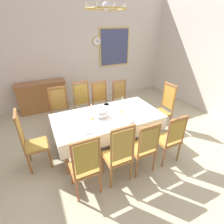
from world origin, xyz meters
name	(u,v)px	position (x,y,z in m)	size (l,w,h in m)	color
ground	(110,148)	(0.00, 0.00, -0.02)	(6.79, 5.74, 0.04)	#B1AB8A
back_wall	(71,51)	(0.00, 2.91, 1.69)	(6.79, 0.08, 3.37)	beige
dining_table	(108,119)	(0.00, 0.13, 0.68)	(2.23, 1.14, 0.75)	#9C6134
tablecloth	(108,118)	(0.00, 0.13, 0.69)	(2.25, 1.16, 0.30)	white
chair_south_a	(85,166)	(-0.81, -0.85, 0.58)	(0.44, 0.42, 1.15)	#965D2C
chair_north_a	(61,111)	(-0.81, 1.11, 0.58)	(0.44, 0.42, 1.16)	#975A2E
chair_south_b	(119,154)	(-0.24, -0.85, 0.59)	(0.44, 0.42, 1.19)	#9D6438
chair_north_b	(83,106)	(-0.24, 1.11, 0.60)	(0.44, 0.42, 1.21)	#9E5A28
chair_south_c	(143,147)	(0.25, -0.84, 0.56)	(0.44, 0.42, 1.07)	#985828
chair_north_c	(101,103)	(0.25, 1.11, 0.58)	(0.44, 0.42, 1.15)	#9A6338
chair_south_d	(170,138)	(0.85, -0.84, 0.55)	(0.44, 0.42, 1.06)	olive
chair_north_d	(121,100)	(0.85, 1.11, 0.56)	(0.44, 0.42, 1.09)	#945833
chair_head_west	(31,141)	(-1.53, 0.13, 0.60)	(0.42, 0.44, 1.21)	#975738
chair_head_east	(163,108)	(1.53, 0.13, 0.60)	(0.42, 0.44, 1.22)	olive
soup_tureen	(101,112)	(-0.14, 0.13, 0.87)	(0.29, 0.29, 0.23)	silver
candlestick_west	(92,113)	(-0.34, 0.13, 0.89)	(0.07, 0.07, 0.34)	gold
candlestick_east	(122,106)	(0.34, 0.13, 0.90)	(0.07, 0.07, 0.36)	gold
bowl_near_left	(87,131)	(-0.58, -0.27, 0.78)	(0.17, 0.17, 0.04)	silver
bowl_near_right	(128,121)	(0.28, -0.27, 0.78)	(0.19, 0.19, 0.03)	silver
bowl_far_left	(134,99)	(0.93, 0.56, 0.78)	(0.17, 0.17, 0.03)	silver
bowl_far_right	(107,105)	(0.18, 0.58, 0.78)	(0.15, 0.15, 0.03)	silver
spoon_primary	(81,133)	(-0.69, -0.25, 0.76)	(0.04, 0.18, 0.01)	gold
spoon_secondary	(133,119)	(0.41, -0.24, 0.76)	(0.06, 0.17, 0.01)	gold
sideboard	(43,96)	(-1.10, 2.59, 0.45)	(1.44, 0.48, 0.90)	#955E31
mounted_clock	(97,41)	(0.85, 2.84, 1.93)	(0.27, 0.06, 0.27)	#D1B251
framed_painting	(115,47)	(1.50, 2.84, 1.72)	(1.11, 0.05, 1.24)	#D1B251
chandelier	(106,8)	(0.00, 0.13, 2.69)	(0.67, 0.67, 0.66)	gold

